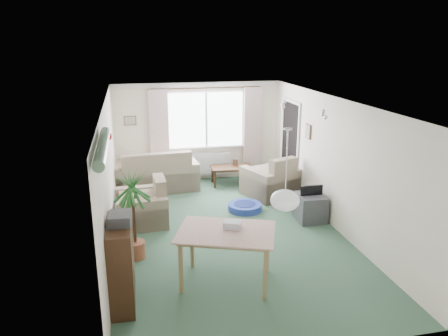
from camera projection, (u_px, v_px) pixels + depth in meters
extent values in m
plane|color=#33553F|center=(228.00, 233.00, 7.92)|extent=(6.50, 6.50, 0.00)
cube|color=white|center=(206.00, 120.00, 10.56)|extent=(1.80, 0.03, 1.30)
cube|color=black|center=(206.00, 88.00, 10.26)|extent=(2.60, 0.03, 0.03)
cube|color=beige|center=(159.00, 132.00, 10.29)|extent=(0.45, 0.08, 2.00)
cube|color=beige|center=(253.00, 128.00, 10.76)|extent=(0.45, 0.08, 2.00)
cube|color=white|center=(207.00, 164.00, 10.83)|extent=(1.20, 0.10, 0.55)
cube|color=black|center=(290.00, 146.00, 10.10)|extent=(0.03, 0.95, 2.00)
sphere|color=white|center=(285.00, 200.00, 5.39)|extent=(0.36, 0.36, 0.36)
cylinder|color=#196626|center=(103.00, 146.00, 4.72)|extent=(1.60, 1.60, 0.12)
sphere|color=silver|center=(283.00, 102.00, 8.40)|extent=(0.20, 0.20, 0.20)
sphere|color=silver|center=(324.00, 111.00, 7.33)|extent=(0.20, 0.20, 0.20)
cube|color=brown|center=(130.00, 121.00, 10.17)|extent=(0.28, 0.03, 0.22)
cube|color=brown|center=(308.00, 131.00, 9.01)|extent=(0.03, 0.24, 0.30)
cube|color=#C9AD98|center=(155.00, 169.00, 10.13)|extent=(1.97, 1.14, 0.95)
cube|color=tan|center=(271.00, 175.00, 9.73)|extent=(1.34, 1.30, 0.94)
cube|color=beige|center=(141.00, 201.00, 8.25)|extent=(0.97, 1.02, 0.88)
cube|color=black|center=(232.00, 175.00, 10.52)|extent=(1.01, 0.60, 0.44)
cube|color=#52362A|center=(235.00, 163.00, 10.50)|extent=(0.12, 0.06, 0.16)
cube|color=black|center=(121.00, 263.00, 5.72)|extent=(0.33, 0.94, 1.14)
cube|color=#38393D|center=(120.00, 219.00, 5.53)|extent=(0.31, 0.37, 0.14)
cylinder|color=#205F2E|center=(134.00, 214.00, 6.83)|extent=(0.80, 0.80, 1.50)
cube|color=#A7795B|center=(226.00, 257.00, 6.24)|extent=(1.46, 1.22, 0.78)
cube|color=silver|center=(233.00, 225.00, 6.22)|extent=(0.30, 0.27, 0.12)
cube|color=#37383C|center=(310.00, 208.00, 8.43)|extent=(0.54, 0.59, 0.52)
cylinder|color=navy|center=(245.00, 207.00, 8.96)|extent=(0.81, 0.81, 0.14)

